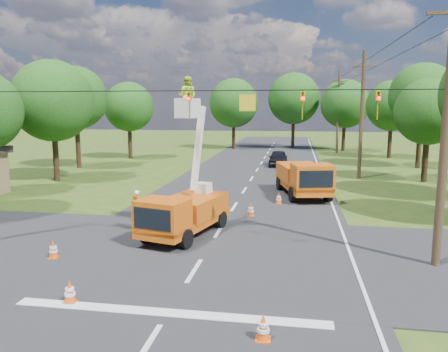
% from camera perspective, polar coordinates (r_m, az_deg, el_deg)
% --- Properties ---
extents(ground, '(140.00, 140.00, 0.00)m').
position_cam_1_polar(ground, '(34.80, 3.62, -0.41)').
color(ground, '#2C4915').
rests_on(ground, ground).
extents(road_main, '(12.00, 100.00, 0.06)m').
position_cam_1_polar(road_main, '(34.80, 3.62, -0.41)').
color(road_main, black).
rests_on(road_main, ground).
extents(road_cross, '(56.00, 10.00, 0.07)m').
position_cam_1_polar(road_cross, '(17.47, -2.39, -10.03)').
color(road_cross, black).
rests_on(road_cross, ground).
extents(stop_bar, '(9.00, 0.45, 0.02)m').
position_cam_1_polar(stop_bar, '(12.81, -7.33, -17.48)').
color(stop_bar, silver).
rests_on(stop_bar, ground).
extents(edge_line, '(0.12, 90.00, 0.02)m').
position_cam_1_polar(edge_line, '(34.71, 12.86, -0.65)').
color(edge_line, silver).
rests_on(edge_line, ground).
extents(bucket_truck, '(3.28, 5.66, 7.00)m').
position_cam_1_polar(bucket_truck, '(19.36, -5.21, -3.51)').
color(bucket_truck, '#C95B0E').
rests_on(bucket_truck, ground).
extents(second_truck, '(3.66, 6.57, 2.33)m').
position_cam_1_polar(second_truck, '(28.34, 10.35, -0.23)').
color(second_truck, '#C95B0E').
rests_on(second_truck, ground).
extents(ground_worker, '(0.78, 0.70, 1.78)m').
position_cam_1_polar(ground_worker, '(20.60, -11.25, -4.66)').
color(ground_worker, '#E15B12').
rests_on(ground_worker, ground).
extents(distant_car, '(1.85, 4.46, 1.51)m').
position_cam_1_polar(distant_car, '(42.79, 7.09, 2.33)').
color(distant_car, black).
rests_on(distant_car, ground).
extents(traffic_cone_0, '(0.38, 0.38, 0.71)m').
position_cam_1_polar(traffic_cone_0, '(13.94, -19.50, -14.06)').
color(traffic_cone_0, '#E5530C').
rests_on(traffic_cone_0, ground).
extents(traffic_cone_1, '(0.38, 0.38, 0.71)m').
position_cam_1_polar(traffic_cone_1, '(11.36, 5.14, -19.09)').
color(traffic_cone_1, '#E5530C').
rests_on(traffic_cone_1, ground).
extents(traffic_cone_2, '(0.38, 0.38, 0.71)m').
position_cam_1_polar(traffic_cone_2, '(22.99, 3.53, -4.43)').
color(traffic_cone_2, '#E5530C').
rests_on(traffic_cone_2, ground).
extents(traffic_cone_3, '(0.38, 0.38, 0.71)m').
position_cam_1_polar(traffic_cone_3, '(25.98, 7.17, -2.91)').
color(traffic_cone_3, '#E5530C').
rests_on(traffic_cone_3, ground).
extents(traffic_cone_4, '(0.38, 0.38, 0.71)m').
position_cam_1_polar(traffic_cone_4, '(17.96, -21.39, -8.92)').
color(traffic_cone_4, '#E5530C').
rests_on(traffic_cone_4, ground).
extents(traffic_cone_6, '(0.38, 0.38, 0.71)m').
position_cam_1_polar(traffic_cone_6, '(30.80, 11.28, -1.13)').
color(traffic_cone_6, '#E5530C').
rests_on(traffic_cone_6, ground).
extents(pole_right_near, '(1.80, 0.30, 10.00)m').
position_cam_1_polar(pole_right_near, '(16.97, 27.04, 6.03)').
color(pole_right_near, '#4C3823').
rests_on(pole_right_near, ground).
extents(pole_right_mid, '(1.80, 0.30, 10.00)m').
position_cam_1_polar(pole_right_mid, '(36.53, 17.54, 7.68)').
color(pole_right_mid, '#4C3823').
rests_on(pole_right_mid, ground).
extents(pole_right_far, '(1.80, 0.30, 10.00)m').
position_cam_1_polar(pole_right_far, '(56.40, 14.68, 8.14)').
color(pole_right_far, '#4C3823').
rests_on(pole_right_far, ground).
extents(signal_span, '(18.00, 0.29, 1.07)m').
position_cam_1_polar(signal_span, '(16.20, 5.30, 9.61)').
color(signal_span, black).
rests_on(signal_span, ground).
extents(tree_left_d, '(6.20, 6.20, 9.24)m').
position_cam_1_polar(tree_left_d, '(36.18, -21.49, 9.08)').
color(tree_left_d, '#382616').
rests_on(tree_left_d, ground).
extents(tree_left_e, '(5.80, 5.80, 9.41)m').
position_cam_1_polar(tree_left_e, '(43.18, -18.82, 9.61)').
color(tree_left_e, '#382616').
rests_on(tree_left_e, ground).
extents(tree_left_f, '(5.40, 5.40, 8.40)m').
position_cam_1_polar(tree_left_f, '(49.62, -12.32, 8.81)').
color(tree_left_f, '#382616').
rests_on(tree_left_f, ground).
extents(tree_right_c, '(5.00, 5.00, 7.83)m').
position_cam_1_polar(tree_right_c, '(36.51, 25.16, 7.57)').
color(tree_right_c, '#382616').
rests_on(tree_right_c, ground).
extents(tree_right_d, '(6.00, 6.00, 9.70)m').
position_cam_1_polar(tree_right_d, '(44.66, 24.49, 9.49)').
color(tree_right_d, '#382616').
rests_on(tree_right_d, ground).
extents(tree_right_e, '(5.60, 5.60, 8.63)m').
position_cam_1_polar(tree_right_e, '(52.21, 21.08, 8.56)').
color(tree_right_e, '#382616').
rests_on(tree_right_e, ground).
extents(tree_far_a, '(6.60, 6.60, 9.50)m').
position_cam_1_polar(tree_far_a, '(59.76, 1.28, 9.50)').
color(tree_far_a, '#382616').
rests_on(tree_far_a, ground).
extents(tree_far_b, '(7.00, 7.00, 10.32)m').
position_cam_1_polar(tree_far_b, '(61.18, 9.10, 9.96)').
color(tree_far_b, '#382616').
rests_on(tree_far_b, ground).
extents(tree_far_c, '(6.20, 6.20, 9.18)m').
position_cam_1_polar(tree_far_c, '(58.49, 15.53, 9.06)').
color(tree_far_c, '#382616').
rests_on(tree_far_c, ground).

